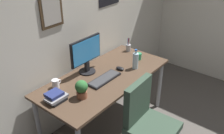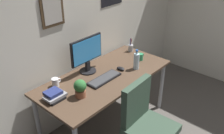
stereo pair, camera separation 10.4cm
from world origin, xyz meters
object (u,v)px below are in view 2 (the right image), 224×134
object	(u,v)px
coffee_mug_far	(56,82)
book_stack_left	(54,96)
keyboard	(104,79)
coffee_mug_near	(140,57)
potted_plant	(80,88)
pen_cup	(131,48)
office_chair	(145,121)
water_bottle	(136,61)
computer_mouse	(121,69)
monitor	(87,53)

from	to	relation	value
coffee_mug_far	book_stack_left	bearing A→B (deg)	-130.23
keyboard	coffee_mug_near	size ratio (longest dim) A/B	3.83
keyboard	potted_plant	distance (m)	0.41
pen_cup	coffee_mug_far	bearing A→B (deg)	177.13
office_chair	keyboard	xyz separation A→B (m)	(0.06, 0.62, 0.23)
coffee_mug_near	potted_plant	bearing A→B (deg)	-178.65
potted_plant	pen_cup	world-z (taller)	pen_cup
water_bottle	coffee_mug_near	world-z (taller)	water_bottle
water_bottle	coffee_mug_far	distance (m)	0.99
book_stack_left	computer_mouse	bearing A→B (deg)	-7.49
computer_mouse	potted_plant	world-z (taller)	potted_plant
pen_cup	potted_plant	bearing A→B (deg)	-166.73
coffee_mug_near	pen_cup	world-z (taller)	pen_cup
coffee_mug_near	book_stack_left	bearing A→B (deg)	173.83
monitor	keyboard	world-z (taller)	monitor
monitor	keyboard	size ratio (longest dim) A/B	1.07
coffee_mug_far	potted_plant	distance (m)	0.35
office_chair	coffee_mug_far	world-z (taller)	office_chair
water_bottle	coffee_mug_near	distance (m)	0.26
potted_plant	pen_cup	size ratio (longest dim) A/B	0.98
monitor	water_bottle	size ratio (longest dim) A/B	1.82
monitor	coffee_mug_far	world-z (taller)	monitor
keyboard	pen_cup	xyz separation A→B (m)	(0.81, 0.24, 0.04)
potted_plant	water_bottle	bearing A→B (deg)	-5.08
office_chair	keyboard	distance (m)	0.66
pen_cup	book_stack_left	bearing A→B (deg)	-175.12
monitor	water_bottle	xyz separation A→B (m)	(0.44, -0.40, -0.13)
monitor	pen_cup	xyz separation A→B (m)	(0.80, -0.04, -0.19)
coffee_mug_near	book_stack_left	distance (m)	1.29
office_chair	pen_cup	world-z (taller)	same
coffee_mug_far	book_stack_left	xyz separation A→B (m)	(-0.15, -0.18, -0.01)
computer_mouse	keyboard	bearing A→B (deg)	-178.90
monitor	coffee_mug_near	world-z (taller)	monitor
book_stack_left	office_chair	bearing A→B (deg)	-53.88
office_chair	monitor	size ratio (longest dim) A/B	2.07
office_chair	book_stack_left	bearing A→B (deg)	126.12
monitor	computer_mouse	size ratio (longest dim) A/B	4.18
water_bottle	coffee_mug_near	bearing A→B (deg)	23.60
water_bottle	potted_plant	world-z (taller)	water_bottle
office_chair	potted_plant	distance (m)	0.75
coffee_mug_near	potted_plant	xyz separation A→B (m)	(-1.08, -0.03, 0.06)
book_stack_left	coffee_mug_near	bearing A→B (deg)	-6.17
office_chair	coffee_mug_near	distance (m)	0.99
office_chair	computer_mouse	xyz separation A→B (m)	(0.36, 0.62, 0.24)
keyboard	coffee_mug_far	world-z (taller)	coffee_mug_far
computer_mouse	pen_cup	bearing A→B (deg)	25.28
monitor	pen_cup	bearing A→B (deg)	-2.71
coffee_mug_near	pen_cup	bearing A→B (deg)	64.10
keyboard	office_chair	bearing A→B (deg)	-95.48
keyboard	potted_plant	size ratio (longest dim) A/B	2.21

